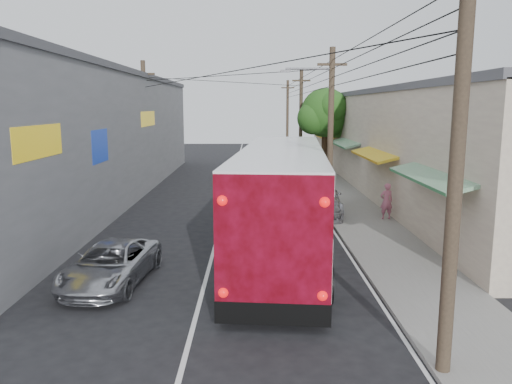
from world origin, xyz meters
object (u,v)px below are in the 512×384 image
at_px(coach_bus, 282,199).
at_px(pedestrian_far, 327,190).
at_px(pedestrian_near, 386,201).
at_px(parked_suv, 317,198).
at_px(jeepney, 111,264).
at_px(parked_car_mid, 290,179).
at_px(parked_car_far, 291,161).

bearing_deg(coach_bus, pedestrian_far, 76.62).
distance_m(coach_bus, pedestrian_near, 7.10).
relative_size(coach_bus, pedestrian_far, 9.48).
relative_size(coach_bus, pedestrian_near, 8.05).
bearing_deg(pedestrian_near, pedestrian_far, -68.11).
bearing_deg(parked_suv, jeepney, -122.09).
distance_m(coach_bus, parked_car_mid, 13.60).
xyz_separation_m(coach_bus, parked_car_mid, (1.29, 13.48, -1.22)).
distance_m(parked_suv, parked_car_far, 16.70).
xyz_separation_m(parked_car_far, pedestrian_far, (0.80, -14.62, 0.04)).
bearing_deg(coach_bus, pedestrian_near, 48.90).
distance_m(coach_bus, pedestrian_far, 9.11).
bearing_deg(parked_car_far, parked_car_mid, -97.75).
height_order(parked_car_mid, parked_car_far, parked_car_far).
height_order(jeepney, pedestrian_far, pedestrian_far).
distance_m(coach_bus, jeepney, 6.40).
relative_size(parked_suv, parked_car_far, 1.18).
bearing_deg(coach_bus, parked_suv, 77.42).
xyz_separation_m(jeepney, parked_suv, (7.39, 9.80, 0.21)).
relative_size(parked_car_mid, pedestrian_near, 2.66).
bearing_deg(pedestrian_near, parked_suv, -37.36).
bearing_deg(parked_suv, parked_car_mid, 101.45).
bearing_deg(parked_car_mid, jeepney, -110.32).
bearing_deg(pedestrian_far, pedestrian_near, 141.71).
relative_size(parked_car_far, pedestrian_near, 2.87).
height_order(parked_suv, parked_car_mid, parked_suv).
relative_size(coach_bus, jeepney, 3.05).
distance_m(parked_car_mid, pedestrian_near, 9.43).
xyz_separation_m(coach_bus, parked_suv, (2.09, 6.48, -1.15)).
distance_m(parked_car_mid, pedestrian_far, 5.18).
height_order(coach_bus, parked_car_far, coach_bus).
bearing_deg(pedestrian_near, parked_car_far, -89.50).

